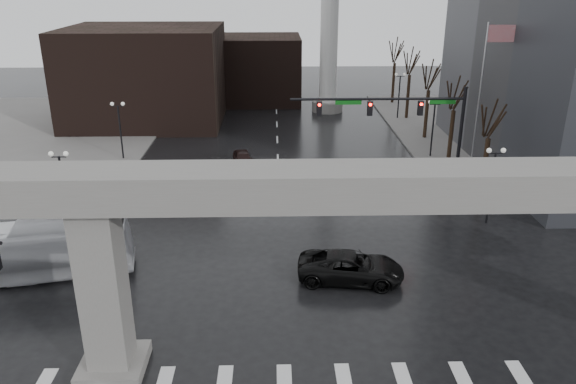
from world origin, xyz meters
name	(u,v)px	position (x,y,z in m)	size (l,w,h in m)	color
ground	(284,366)	(0.00, 0.00, 0.00)	(160.00, 160.00, 0.00)	black
sidewalk_ne	(531,132)	(26.00, 36.00, 0.07)	(28.00, 36.00, 0.15)	slate
sidewalk_nw	(18,135)	(-26.00, 36.00, 0.07)	(28.00, 36.00, 0.15)	slate
elevated_guideway	(317,214)	(1.26, 0.00, 6.88)	(48.00, 2.60, 8.70)	gray
building_far_left	(146,75)	(-14.00, 42.00, 5.00)	(16.00, 14.00, 10.00)	black
building_far_mid	(260,69)	(-2.00, 52.00, 4.00)	(10.00, 10.00, 8.00)	black
signal_mast_arm	(408,118)	(8.99, 18.80, 5.83)	(12.12, 0.43, 8.00)	black
flagpole_assembly	(485,85)	(15.29, 22.00, 7.53)	(2.06, 0.12, 12.00)	silver
lamp_right_0	(493,173)	(13.50, 14.00, 3.47)	(1.22, 0.32, 5.11)	black
lamp_right_1	(434,119)	(13.50, 28.00, 3.47)	(1.22, 0.32, 5.11)	black
lamp_right_2	(399,88)	(13.50, 42.00, 3.47)	(1.22, 0.32, 5.11)	black
lamp_left_0	(62,177)	(-13.50, 14.00, 3.47)	(1.22, 0.32, 5.11)	black
lamp_left_1	(119,121)	(-13.50, 28.00, 3.47)	(1.22, 0.32, 5.11)	black
lamp_left_2	(152,89)	(-13.50, 42.00, 3.47)	(1.22, 0.32, 5.11)	black
tree_right_0	(485,163)	(14.53, 18.02, 2.79)	(1.09, 1.58, 7.50)	black
tree_right_1	(452,132)	(14.53, 26.02, 2.85)	(1.09, 1.61, 7.67)	black
tree_right_2	(427,109)	(14.53, 34.02, 2.91)	(1.10, 1.63, 7.85)	black
tree_right_3	(408,92)	(14.53, 42.02, 2.98)	(1.11, 1.66, 8.02)	black
tree_right_4	(394,79)	(14.53, 50.02, 3.04)	(1.12, 1.69, 8.19)	black
pickup_truck	(351,267)	(3.67, 6.94, 0.77)	(2.57, 5.58, 1.55)	black
city_bus	(26,251)	(-13.52, 7.75, 1.53)	(2.57, 10.96, 3.05)	silver
far_car	(243,159)	(-2.98, 26.05, 0.64)	(1.51, 3.74, 1.28)	black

